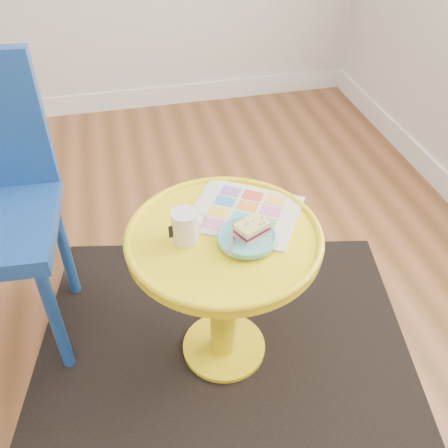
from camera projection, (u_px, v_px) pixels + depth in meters
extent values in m
plane|color=brown|center=(8.00, 403.00, 1.61)|extent=(4.00, 4.00, 0.00)
cube|color=white|center=(37.00, 108.00, 3.06)|extent=(4.00, 0.02, 0.12)
cube|color=black|center=(224.00, 348.00, 1.76)|extent=(1.49, 1.34, 0.01)
cylinder|color=yellow|center=(224.00, 347.00, 1.76)|extent=(0.29, 0.29, 0.02)
cylinder|color=yellow|center=(224.00, 298.00, 1.60)|extent=(0.09, 0.09, 0.48)
cylinder|color=yellow|center=(224.00, 239.00, 1.43)|extent=(0.57, 0.57, 0.03)
cylinder|color=#174395|center=(56.00, 321.00, 1.57)|extent=(0.04, 0.04, 0.45)
cylinder|color=#174395|center=(65.00, 249.00, 1.83)|extent=(0.04, 0.04, 0.45)
cube|color=silver|center=(245.00, 212.00, 1.50)|extent=(0.41, 0.39, 0.01)
cylinder|color=white|center=(185.00, 227.00, 1.37)|extent=(0.08, 0.08, 0.10)
torus|color=white|center=(198.00, 220.00, 1.39)|extent=(0.06, 0.03, 0.06)
cylinder|color=#D1B78C|center=(184.00, 214.00, 1.35)|extent=(0.07, 0.07, 0.01)
cylinder|color=#59B5BD|center=(247.00, 240.00, 1.39)|extent=(0.06, 0.06, 0.01)
cylinder|color=#59B5BD|center=(247.00, 238.00, 1.39)|extent=(0.16, 0.16, 0.01)
cube|color=#D3BC8C|center=(252.00, 232.00, 1.39)|extent=(0.11, 0.09, 0.01)
cube|color=maroon|center=(252.00, 229.00, 1.38)|extent=(0.10, 0.09, 0.01)
cube|color=#EADB8C|center=(252.00, 225.00, 1.37)|extent=(0.11, 0.09, 0.02)
cube|color=silver|center=(233.00, 241.00, 1.36)|extent=(0.05, 0.11, 0.00)
cube|color=silver|center=(236.00, 225.00, 1.42)|extent=(0.03, 0.04, 0.00)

